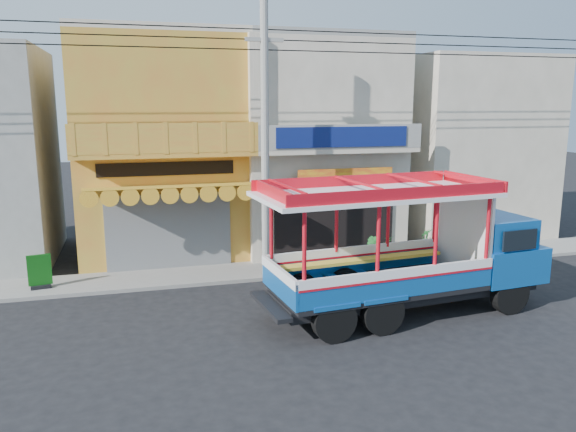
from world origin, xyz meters
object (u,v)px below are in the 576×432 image
Objects in this scene: green_sign at (40,274)px; potted_plant_b at (373,249)px; utility_pole at (269,125)px; potted_plant_c at (427,241)px; potted_plant_a at (381,247)px; songthaew_truck at (424,248)px.

potted_plant_b is (11.03, 0.03, 0.01)m from green_sign.
green_sign is 1.17× the size of potted_plant_b.
potted_plant_c is at bearing 10.02° from utility_pole.
songthaew_truck is at bearing -118.20° from potted_plant_a.
potted_plant_a is 0.96× the size of potted_plant_b.
potted_plant_c is (13.50, 0.64, 0.02)m from green_sign.
utility_pole reaches higher than potted_plant_a.
utility_pole is 30.28× the size of potted_plant_c.
potted_plant_a is 2.07m from potted_plant_c.
songthaew_truck reaches higher than potted_plant_c.
green_sign reaches higher than potted_plant_a.
green_sign is 11.47m from potted_plant_a.
potted_plant_a is at bearing 1.39° from green_sign.
songthaew_truck is 6.06m from potted_plant_c.
green_sign reaches higher than potted_plant_b.
green_sign is at bearing 164.31° from potted_plant_a.
songthaew_truck reaches higher than potted_plant_a.
green_sign is at bearing 68.21° from potted_plant_b.
utility_pole is 32.34× the size of potted_plant_a.
utility_pole is 3.41× the size of songthaew_truck.
potted_plant_c is (6.36, 1.12, -4.45)m from utility_pole.
utility_pole is at bearing -3.86° from green_sign.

